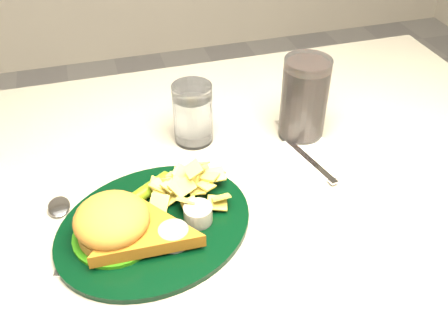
# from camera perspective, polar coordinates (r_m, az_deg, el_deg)

# --- Properties ---
(table) EXTENTS (1.20, 0.80, 0.75)m
(table) POSITION_cam_1_polar(r_m,az_deg,el_deg) (1.03, -1.72, -18.66)
(table) COLOR gray
(table) RESTS_ON ground
(dinner_plate) EXTENTS (0.34, 0.32, 0.06)m
(dinner_plate) POSITION_cam_1_polar(r_m,az_deg,el_deg) (0.67, -8.11, -4.95)
(dinner_plate) COLOR black
(dinner_plate) RESTS_ON table
(water_glass) EXTENTS (0.07, 0.07, 0.10)m
(water_glass) POSITION_cam_1_polar(r_m,az_deg,el_deg) (0.82, -3.58, 6.23)
(water_glass) COLOR white
(water_glass) RESTS_ON table
(cola_glass) EXTENTS (0.08, 0.08, 0.14)m
(cola_glass) POSITION_cam_1_polar(r_m,az_deg,el_deg) (0.83, 9.14, 7.79)
(cola_glass) COLOR black
(cola_glass) RESTS_ON table
(fork_napkin) EXTENTS (0.16, 0.18, 0.01)m
(fork_napkin) POSITION_cam_1_polar(r_m,az_deg,el_deg) (0.80, 9.59, 1.17)
(fork_napkin) COLOR white
(fork_napkin) RESTS_ON table
(spoon) EXTENTS (0.09, 0.15, 0.01)m
(spoon) POSITION_cam_1_polar(r_m,az_deg,el_deg) (0.69, -17.18, -8.08)
(spoon) COLOR silver
(spoon) RESTS_ON table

